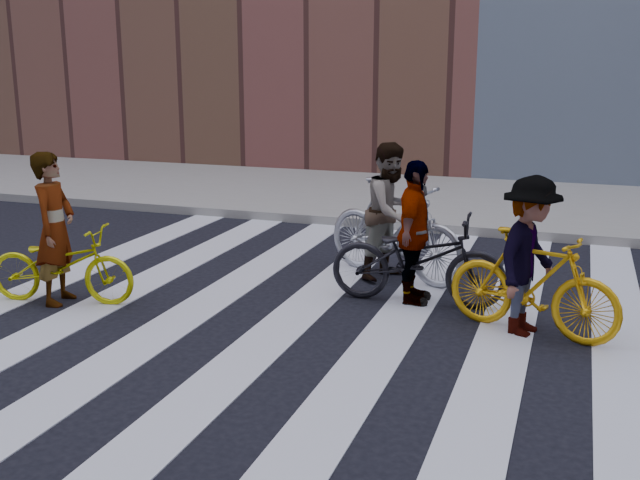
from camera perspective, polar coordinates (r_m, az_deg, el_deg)
The scene contains 11 objects.
ground at distance 7.40m, azimuth 0.37°, elevation -7.76°, with size 100.00×100.00×0.00m, color black.
sidewalk_far at distance 14.44m, azimuth 10.04°, elevation 2.95°, with size 100.00×5.00×0.15m, color gray.
zebra_crosswalk at distance 7.40m, azimuth 0.37°, elevation -7.72°, with size 8.25×10.00×0.01m.
bike_yellow_left at distance 8.92m, azimuth -19.10°, elevation -1.79°, with size 0.59×1.69×0.89m, color #C7C90B.
bike_silver_mid at distance 9.38m, azimuth 5.71°, elevation 0.79°, with size 0.59×2.08×1.25m, color #9C9DA5.
bike_yellow_right at distance 7.73m, azimuth 15.89°, elevation -3.19°, with size 0.50×1.77×1.07m, color #E39F0C.
bike_dark_rear at distance 8.46m, azimuth 7.45°, elevation -1.45°, with size 0.69×1.97×1.04m, color black.
rider_left at distance 8.85m, azimuth -19.56°, elevation 0.83°, with size 0.63×0.41×1.72m, color slate.
rider_mid at distance 9.35m, azimuth 5.45°, elevation 2.19°, with size 0.83×0.65×1.71m, color slate.
rider_right at distance 7.66m, azimuth 15.65°, elevation -1.21°, with size 1.04×0.60×1.61m, color slate.
rider_rear at distance 8.40m, azimuth 7.18°, elevation 0.54°, with size 0.95×0.40×1.63m, color slate.
Camera 1 is at (2.22, -6.53, 2.70)m, focal length 42.00 mm.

